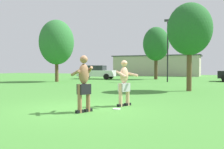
{
  "coord_description": "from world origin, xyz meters",
  "views": [
    {
      "loc": [
        4.05,
        -7.05,
        1.36
      ],
      "look_at": [
        0.76,
        0.88,
        1.12
      ],
      "focal_mm": 39.71,
      "sensor_mm": 36.0,
      "label": 1
    }
  ],
  "objects_px": {
    "player_in_black": "(84,82)",
    "tree_left_field": "(57,42)",
    "lamp_post": "(168,44)",
    "tree_behind_players": "(189,29)",
    "player_with_cap": "(124,81)",
    "frisbee": "(117,109)",
    "tree_right_field": "(156,44)",
    "car_white_mid_lot": "(96,72)"
  },
  "relations": [
    {
      "from": "player_with_cap",
      "to": "lamp_post",
      "type": "xyz_separation_m",
      "value": [
        -1.12,
        15.09,
        2.67
      ]
    },
    {
      "from": "frisbee",
      "to": "tree_right_field",
      "type": "xyz_separation_m",
      "value": [
        -3.19,
        20.25,
        3.96
      ]
    },
    {
      "from": "tree_behind_players",
      "to": "player_with_cap",
      "type": "bearing_deg",
      "value": -103.3
    },
    {
      "from": "tree_left_field",
      "to": "tree_behind_players",
      "type": "xyz_separation_m",
      "value": [
        12.43,
        -4.74,
        -0.18
      ]
    },
    {
      "from": "tree_right_field",
      "to": "tree_left_field",
      "type": "bearing_deg",
      "value": -133.37
    },
    {
      "from": "tree_right_field",
      "to": "lamp_post",
      "type": "bearing_deg",
      "value": -64.9
    },
    {
      "from": "car_white_mid_lot",
      "to": "tree_right_field",
      "type": "height_order",
      "value": "tree_right_field"
    },
    {
      "from": "player_in_black",
      "to": "frisbee",
      "type": "xyz_separation_m",
      "value": [
        0.73,
        0.87,
        -0.9
      ]
    },
    {
      "from": "player_with_cap",
      "to": "frisbee",
      "type": "height_order",
      "value": "player_with_cap"
    },
    {
      "from": "player_with_cap",
      "to": "frisbee",
      "type": "bearing_deg",
      "value": -90.14
    },
    {
      "from": "tree_left_field",
      "to": "tree_right_field",
      "type": "relative_size",
      "value": 0.99
    },
    {
      "from": "player_with_cap",
      "to": "player_in_black",
      "type": "relative_size",
      "value": 0.94
    },
    {
      "from": "player_with_cap",
      "to": "lamp_post",
      "type": "bearing_deg",
      "value": 94.24
    },
    {
      "from": "player_in_black",
      "to": "tree_behind_players",
      "type": "distance_m",
      "value": 8.97
    },
    {
      "from": "tree_left_field",
      "to": "tree_behind_players",
      "type": "height_order",
      "value": "tree_left_field"
    },
    {
      "from": "tree_behind_players",
      "to": "lamp_post",
      "type": "bearing_deg",
      "value": 107.75
    },
    {
      "from": "player_in_black",
      "to": "tree_behind_players",
      "type": "xyz_separation_m",
      "value": [
        2.3,
        8.27,
        2.62
      ]
    },
    {
      "from": "frisbee",
      "to": "car_white_mid_lot",
      "type": "height_order",
      "value": "car_white_mid_lot"
    },
    {
      "from": "lamp_post",
      "to": "tree_left_field",
      "type": "xyz_separation_m",
      "value": [
        -9.73,
        -3.68,
        0.16
      ]
    },
    {
      "from": "car_white_mid_lot",
      "to": "tree_left_field",
      "type": "height_order",
      "value": "tree_left_field"
    },
    {
      "from": "tree_left_field",
      "to": "tree_right_field",
      "type": "xyz_separation_m",
      "value": [
        7.66,
        8.11,
        0.26
      ]
    },
    {
      "from": "lamp_post",
      "to": "tree_behind_players",
      "type": "distance_m",
      "value": 8.84
    },
    {
      "from": "frisbee",
      "to": "tree_left_field",
      "type": "xyz_separation_m",
      "value": [
        -10.85,
        12.14,
        3.7
      ]
    },
    {
      "from": "tree_left_field",
      "to": "player_with_cap",
      "type": "bearing_deg",
      "value": -46.43
    },
    {
      "from": "player_in_black",
      "to": "tree_right_field",
      "type": "bearing_deg",
      "value": 96.66
    },
    {
      "from": "player_with_cap",
      "to": "tree_left_field",
      "type": "distance_m",
      "value": 16.0
    },
    {
      "from": "player_with_cap",
      "to": "tree_behind_players",
      "type": "bearing_deg",
      "value": 76.7
    },
    {
      "from": "frisbee",
      "to": "tree_right_field",
      "type": "relative_size",
      "value": 0.04
    },
    {
      "from": "tree_behind_players",
      "to": "tree_left_field",
      "type": "bearing_deg",
      "value": 159.11
    },
    {
      "from": "frisbee",
      "to": "car_white_mid_lot",
      "type": "xyz_separation_m",
      "value": [
        -9.93,
        18.66,
        0.81
      ]
    },
    {
      "from": "lamp_post",
      "to": "tree_right_field",
      "type": "bearing_deg",
      "value": 115.1
    },
    {
      "from": "frisbee",
      "to": "lamp_post",
      "type": "relative_size",
      "value": 0.04
    },
    {
      "from": "frisbee",
      "to": "tree_left_field",
      "type": "relative_size",
      "value": 0.04
    },
    {
      "from": "frisbee",
      "to": "player_in_black",
      "type": "bearing_deg",
      "value": -129.89
    },
    {
      "from": "player_in_black",
      "to": "car_white_mid_lot",
      "type": "relative_size",
      "value": 0.39
    },
    {
      "from": "car_white_mid_lot",
      "to": "tree_right_field",
      "type": "distance_m",
      "value": 7.61
    },
    {
      "from": "player_with_cap",
      "to": "tree_behind_players",
      "type": "distance_m",
      "value": 7.34
    },
    {
      "from": "player_in_black",
      "to": "tree_left_field",
      "type": "bearing_deg",
      "value": 127.9
    },
    {
      "from": "player_in_black",
      "to": "tree_right_field",
      "type": "height_order",
      "value": "tree_right_field"
    },
    {
      "from": "car_white_mid_lot",
      "to": "player_in_black",
      "type": "bearing_deg",
      "value": -64.76
    },
    {
      "from": "tree_behind_players",
      "to": "car_white_mid_lot",
      "type": "bearing_deg",
      "value": 135.63
    },
    {
      "from": "car_white_mid_lot",
      "to": "tree_left_field",
      "type": "bearing_deg",
      "value": -98.04
    }
  ]
}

